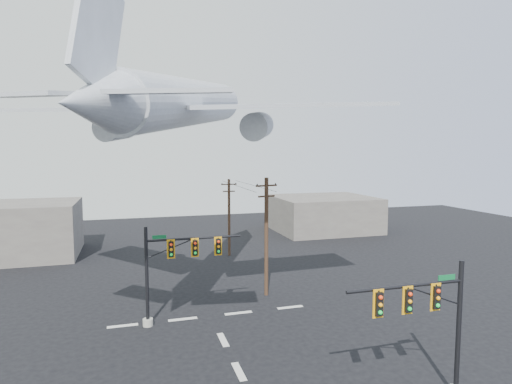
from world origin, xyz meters
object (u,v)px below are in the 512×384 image
object	(u,v)px
utility_pole_b	(229,216)
signal_mast_near	(433,325)
signal_mast_far	(172,269)
airliner	(186,104)
utility_pole_a	(266,234)

from	to	relation	value
utility_pole_b	signal_mast_near	bearing A→B (deg)	-81.95
signal_mast_near	signal_mast_far	xyz separation A→B (m)	(-10.59, 12.76, 0.07)
signal_mast_far	utility_pole_b	distance (m)	19.27
signal_mast_near	airliner	world-z (taller)	airliner
signal_mast_near	airliner	xyz separation A→B (m)	(-9.22, 14.72, 11.23)
signal_mast_near	signal_mast_far	bearing A→B (deg)	129.68
utility_pole_a	utility_pole_b	xyz separation A→B (m)	(0.12, 13.83, -0.51)
airliner	utility_pole_b	bearing A→B (deg)	2.44
signal_mast_near	utility_pole_a	world-z (taller)	utility_pole_a
signal_mast_near	signal_mast_far	world-z (taller)	signal_mast_far
signal_mast_near	utility_pole_a	size ratio (longest dim) A/B	0.69
signal_mast_far	airliner	world-z (taller)	airliner
signal_mast_near	airliner	bearing A→B (deg)	122.06
airliner	signal_mast_far	bearing A→B (deg)	170.69
signal_mast_far	utility_pole_a	world-z (taller)	utility_pole_a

